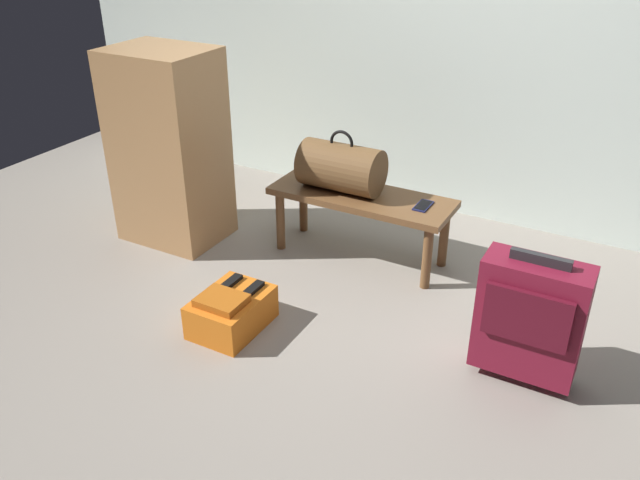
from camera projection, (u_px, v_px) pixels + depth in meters
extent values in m
plane|color=gray|center=(368.00, 347.00, 2.95)|extent=(6.60, 6.60, 0.00)
cube|color=brown|center=(361.00, 197.00, 3.51)|extent=(1.00, 0.36, 0.04)
cylinder|color=brown|center=(280.00, 221.00, 3.69)|extent=(0.05, 0.05, 0.35)
cylinder|color=brown|center=(427.00, 258.00, 3.31)|extent=(0.05, 0.05, 0.35)
cylinder|color=brown|center=(303.00, 204.00, 3.89)|extent=(0.05, 0.05, 0.35)
cylinder|color=brown|center=(444.00, 237.00, 3.51)|extent=(0.05, 0.05, 0.35)
cylinder|color=brown|center=(341.00, 167.00, 3.49)|extent=(0.44, 0.26, 0.26)
torus|color=black|center=(342.00, 143.00, 3.42)|extent=(0.14, 0.02, 0.14)
cube|color=#191E4C|center=(423.00, 206.00, 3.36)|extent=(0.07, 0.14, 0.01)
cube|color=black|center=(423.00, 205.00, 3.36)|extent=(0.06, 0.13, 0.00)
cube|color=maroon|center=(530.00, 318.00, 2.63)|extent=(0.42, 0.19, 0.51)
cube|color=#500E1C|center=(526.00, 318.00, 2.52)|extent=(0.33, 0.02, 0.23)
cube|color=#262628|center=(541.00, 259.00, 2.50)|extent=(0.23, 0.03, 0.04)
cylinder|color=black|center=(490.00, 353.00, 2.87)|extent=(0.02, 0.05, 0.05)
cylinder|color=black|center=(559.00, 374.00, 2.75)|extent=(0.02, 0.05, 0.05)
cube|color=orange|center=(232.00, 312.00, 3.04)|extent=(0.28, 0.38, 0.17)
cube|color=#AD5514|center=(222.00, 300.00, 2.94)|extent=(0.21, 0.17, 0.04)
cube|color=black|center=(228.00, 285.00, 3.08)|extent=(0.04, 0.19, 0.02)
cube|color=black|center=(250.00, 292.00, 3.02)|extent=(0.04, 0.19, 0.02)
cube|color=#A87A4C|center=(169.00, 148.00, 3.66)|extent=(0.56, 0.44, 1.10)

